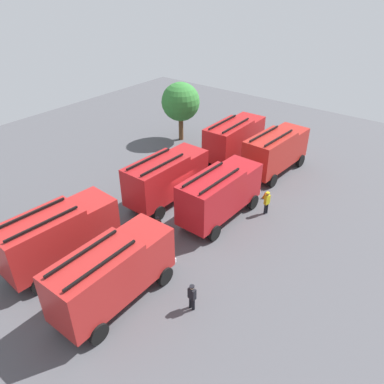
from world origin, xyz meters
name	(u,v)px	position (x,y,z in m)	size (l,w,h in m)	color
ground_plane	(192,208)	(0.00, 0.00, 0.00)	(55.77, 55.77, 0.00)	#4C4C51
fire_truck_0	(112,272)	(-9.81, -2.43, 2.15)	(7.23, 2.83, 3.88)	#A82220
fire_truck_1	(220,193)	(0.17, -2.36, 2.15)	(7.25, 2.88, 3.88)	#A8171C
fire_truck_2	(276,150)	(8.95, -2.16, 2.15)	(7.32, 3.07, 3.88)	#AB231C
fire_truck_3	(59,234)	(-9.60, 2.52, 2.15)	(7.34, 3.12, 3.88)	#AE2120
fire_truck_4	(167,177)	(-0.39, 2.13, 2.15)	(7.24, 2.86, 3.88)	#A61A1C
fire_truck_5	(234,137)	(9.09, 2.13, 2.15)	(7.24, 2.86, 3.88)	#AA191A
firefighter_0	(192,296)	(-7.66, -5.98, 0.91)	(0.27, 0.44, 1.64)	black
firefighter_1	(39,239)	(-9.95, 4.45, 1.03)	(0.48, 0.38, 1.82)	black
firefighter_2	(267,202)	(2.77, -4.76, 1.03)	(0.47, 0.33, 1.82)	black
firefighter_3	(158,227)	(-4.27, -0.49, 0.93)	(0.27, 0.43, 1.67)	black
tree_1	(181,102)	(9.63, 8.97, 4.03)	(3.86, 3.86, 5.98)	brown
traffic_cone_0	(265,195)	(4.64, -3.68, 0.29)	(0.41, 0.41, 0.58)	#F2600C
traffic_cone_1	(49,305)	(-12.39, -0.01, 0.29)	(0.40, 0.40, 0.58)	#F2600C
traffic_cone_2	(163,234)	(-4.06, -0.73, 0.34)	(0.48, 0.48, 0.68)	#F2600C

